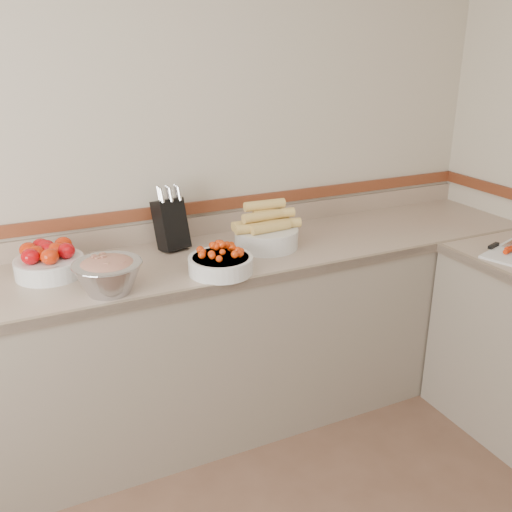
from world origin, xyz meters
name	(u,v)px	position (x,y,z in m)	size (l,w,h in m)	color
back_wall	(130,164)	(0.00, 2.00, 1.30)	(4.00, 4.00, 0.00)	beige
counter_back	(161,352)	(0.00, 1.68, 0.45)	(4.00, 0.65, 1.08)	tan
knife_block	(171,223)	(0.14, 1.86, 1.03)	(0.16, 0.18, 0.32)	black
tomato_bowl	(49,261)	(-0.44, 1.76, 0.97)	(0.29, 0.29, 0.14)	white
cherry_tomato_bowl	(221,262)	(0.24, 1.47, 0.95)	(0.28, 0.28, 0.15)	white
corn_bowl	(266,232)	(0.56, 1.68, 0.97)	(0.34, 0.31, 0.23)	white
rhubarb_bowl	(108,274)	(-0.24, 1.47, 0.98)	(0.28, 0.28, 0.16)	#B2B2BA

